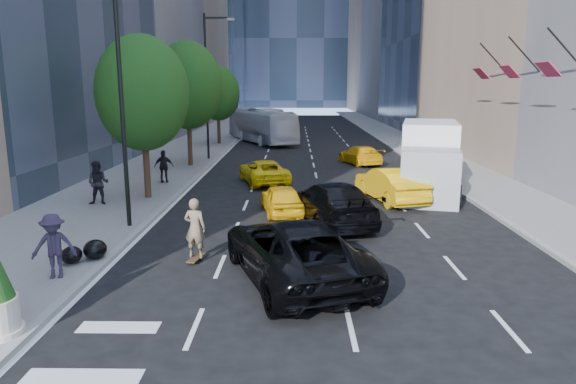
{
  "coord_description": "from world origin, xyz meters",
  "views": [
    {
      "loc": [
        -0.25,
        -14.58,
        5.32
      ],
      "look_at": [
        -0.51,
        3.29,
        1.6
      ],
      "focal_mm": 32.0,
      "sensor_mm": 36.0,
      "label": 1
    }
  ],
  "objects_px": {
    "black_sedan_mercedes": "(332,203)",
    "box_truck": "(429,158)",
    "black_sedan_lincoln": "(294,250)",
    "skateboarder": "(195,232)",
    "city_bus": "(261,126)"
  },
  "relations": [
    {
      "from": "city_bus",
      "to": "black_sedan_lincoln",
      "type": "bearing_deg",
      "value": -109.72
    },
    {
      "from": "skateboarder",
      "to": "city_bus",
      "type": "bearing_deg",
      "value": -78.11
    },
    {
      "from": "skateboarder",
      "to": "black_sedan_mercedes",
      "type": "height_order",
      "value": "skateboarder"
    },
    {
      "from": "black_sedan_mercedes",
      "to": "box_truck",
      "type": "distance_m",
      "value": 7.95
    },
    {
      "from": "skateboarder",
      "to": "black_sedan_mercedes",
      "type": "xyz_separation_m",
      "value": [
        4.51,
        4.53,
        -0.11
      ]
    },
    {
      "from": "skateboarder",
      "to": "black_sedan_lincoln",
      "type": "distance_m",
      "value": 3.36
    },
    {
      "from": "city_bus",
      "to": "skateboarder",
      "type": "bearing_deg",
      "value": -114.65
    },
    {
      "from": "skateboarder",
      "to": "black_sedan_lincoln",
      "type": "xyz_separation_m",
      "value": [
        3.03,
        -1.44,
        -0.08
      ]
    },
    {
      "from": "black_sedan_lincoln",
      "to": "black_sedan_mercedes",
      "type": "relative_size",
      "value": 1.08
    },
    {
      "from": "black_sedan_mercedes",
      "to": "box_truck",
      "type": "height_order",
      "value": "box_truck"
    },
    {
      "from": "black_sedan_lincoln",
      "to": "city_bus",
      "type": "height_order",
      "value": "city_bus"
    },
    {
      "from": "skateboarder",
      "to": "city_bus",
      "type": "distance_m",
      "value": 33.63
    },
    {
      "from": "black_sedan_lincoln",
      "to": "black_sedan_mercedes",
      "type": "xyz_separation_m",
      "value": [
        1.48,
        5.97,
        -0.03
      ]
    },
    {
      "from": "skateboarder",
      "to": "box_truck",
      "type": "bearing_deg",
      "value": -121.38
    },
    {
      "from": "black_sedan_lincoln",
      "to": "black_sedan_mercedes",
      "type": "distance_m",
      "value": 6.15
    }
  ]
}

